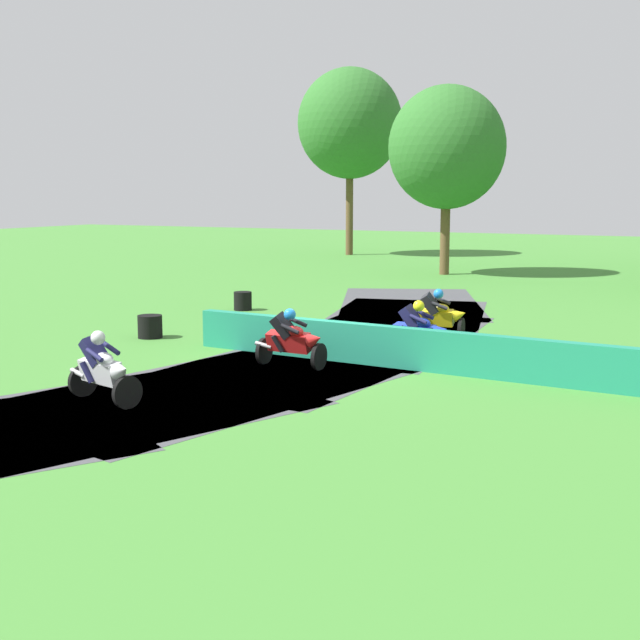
# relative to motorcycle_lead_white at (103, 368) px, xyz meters

# --- Properties ---
(ground_plane) EXTENTS (120.00, 120.00, 0.00)m
(ground_plane) POSITION_rel_motorcycle_lead_white_xyz_m (1.70, 5.53, -0.65)
(ground_plane) COLOR #428433
(track_asphalt) EXTENTS (10.07, 29.88, 0.01)m
(track_asphalt) POSITION_rel_motorcycle_lead_white_xyz_m (0.57, 5.62, -0.65)
(track_asphalt) COLOR #47474C
(track_asphalt) RESTS_ON ground
(safety_barrier) EXTENTS (17.64, 1.63, 0.90)m
(safety_barrier) POSITION_rel_motorcycle_lead_white_xyz_m (7.15, 5.12, -0.20)
(safety_barrier) COLOR #1E8466
(safety_barrier) RESTS_ON ground
(motorcycle_lead_white) EXTENTS (1.70, 1.07, 1.43)m
(motorcycle_lead_white) POSITION_rel_motorcycle_lead_white_xyz_m (0.00, 0.00, 0.00)
(motorcycle_lead_white) COLOR black
(motorcycle_lead_white) RESTS_ON ground
(motorcycle_chase_red) EXTENTS (1.69, 0.86, 1.43)m
(motorcycle_chase_red) POSITION_rel_motorcycle_lead_white_xyz_m (1.55, 4.31, -0.02)
(motorcycle_chase_red) COLOR black
(motorcycle_chase_red) RESTS_ON ground
(motorcycle_trailing_blue) EXTENTS (1.70, 0.87, 1.43)m
(motorcycle_trailing_blue) POSITION_rel_motorcycle_lead_white_xyz_m (3.66, 6.52, 0.00)
(motorcycle_trailing_blue) COLOR black
(motorcycle_trailing_blue) RESTS_ON ground
(motorcycle_fourth_yellow) EXTENTS (1.68, 0.89, 1.43)m
(motorcycle_fourth_yellow) POSITION_rel_motorcycle_lead_white_xyz_m (3.22, 9.16, -0.01)
(motorcycle_fourth_yellow) COLOR black
(motorcycle_fourth_yellow) RESTS_ON ground
(tire_stack_mid_a) EXTENTS (0.64, 0.64, 0.60)m
(tire_stack_mid_a) POSITION_rel_motorcycle_lead_white_xyz_m (-3.62, 6.05, -0.35)
(tire_stack_mid_a) COLOR black
(tire_stack_mid_a) RESTS_ON ground
(tire_stack_mid_b) EXTENTS (0.58, 0.58, 0.60)m
(tire_stack_mid_b) POSITION_rel_motorcycle_lead_white_xyz_m (-4.22, 11.65, -0.35)
(tire_stack_mid_b) COLOR black
(tire_stack_mid_b) RESTS_ON ground
(tree_far_left) EXTENTS (5.33, 5.33, 8.60)m
(tree_far_left) POSITION_rel_motorcycle_lead_white_xyz_m (-2.17, 26.10, 5.13)
(tree_far_left) COLOR brown
(tree_far_left) RESTS_ON ground
(tree_mid_rise) EXTENTS (6.22, 6.22, 11.09)m
(tree_mid_rise) POSITION_rel_motorcycle_lead_white_xyz_m (-11.26, 35.39, 7.15)
(tree_mid_rise) COLOR brown
(tree_mid_rise) RESTS_ON ground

